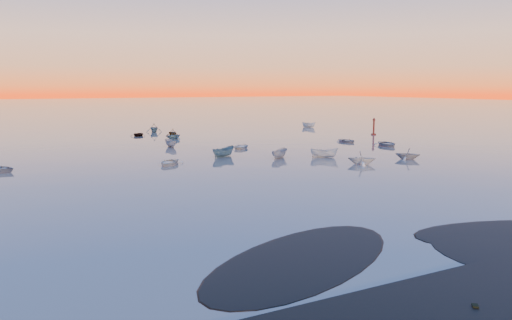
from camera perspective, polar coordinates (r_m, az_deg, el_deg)
ground at (r=122.83m, az=-16.25°, el=3.71°), size 600.00×600.00×0.00m
mud_lobes at (r=32.68m, az=24.09°, el=-8.85°), size 140.00×6.00×0.07m
moored_fleet at (r=77.62m, az=-9.05°, el=1.41°), size 124.00×58.00×1.20m
boat_near_center at (r=66.82m, az=-3.74°, el=0.38°), size 2.96×4.20×1.34m
boat_near_right at (r=67.29m, az=16.91°, el=0.09°), size 3.39×3.15×1.12m
channel_marker at (r=99.90m, az=13.31°, el=3.62°), size 0.98×0.98×3.48m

